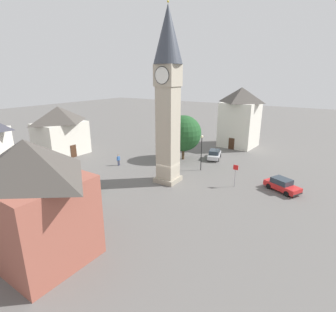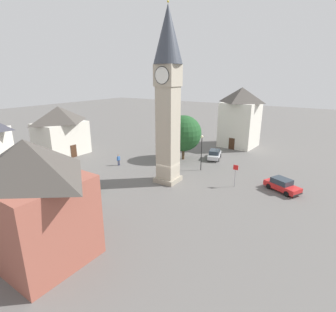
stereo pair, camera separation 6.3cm
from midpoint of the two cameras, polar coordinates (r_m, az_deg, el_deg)
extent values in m
plane|color=#605E5B|center=(34.04, 0.05, -5.48)|extent=(200.00, 200.00, 0.00)
cube|color=gray|center=(33.93, 0.05, -5.01)|extent=(2.77, 2.77, 0.60)
cube|color=#ADA38E|center=(32.18, 0.06, 4.83)|extent=(2.21, 2.21, 11.27)
cube|color=#ADA38E|center=(31.45, 0.06, 17.13)|extent=(2.48, 2.48, 2.44)
cone|color=#383D47|center=(31.76, 0.06, 24.94)|extent=(3.35, 3.35, 6.20)
sphere|color=gold|center=(32.36, 0.07, 30.60)|extent=(0.24, 0.24, 0.24)
cylinder|color=white|center=(32.53, 1.33, 17.12)|extent=(1.86, 0.04, 1.86)
torus|color=black|center=(32.54, 1.34, 17.12)|extent=(1.92, 0.06, 1.92)
cube|color=black|center=(32.56, 1.37, 17.48)|extent=(0.05, 0.02, 0.52)
cube|color=black|center=(32.42, 1.81, 17.12)|extent=(0.71, 0.02, 0.04)
cylinder|color=white|center=(30.40, -1.30, 17.13)|extent=(1.86, 0.04, 1.86)
torus|color=black|center=(30.39, -1.31, 17.13)|extent=(1.92, 0.06, 1.92)
cube|color=silver|center=(43.54, 10.13, 0.15)|extent=(2.71, 4.40, 0.64)
cube|color=#28333D|center=(43.23, 10.14, 0.88)|extent=(2.05, 2.43, 0.64)
cylinder|color=black|center=(44.89, 9.32, 0.34)|extent=(0.38, 0.68, 0.64)
cylinder|color=black|center=(44.70, 11.35, 0.16)|extent=(0.38, 0.68, 0.64)
cylinder|color=black|center=(42.56, 8.81, -0.56)|extent=(0.38, 0.68, 0.64)
cylinder|color=black|center=(42.36, 10.94, -0.76)|extent=(0.38, 0.68, 0.64)
cube|color=black|center=(45.53, 10.47, 0.58)|extent=(1.64, 0.55, 0.16)
cube|color=#236B38|center=(32.76, -18.56, -6.23)|extent=(4.31, 2.30, 0.64)
cube|color=#28333D|center=(32.43, -18.47, -5.27)|extent=(2.31, 1.86, 0.64)
cylinder|color=black|center=(33.16, -21.03, -6.72)|extent=(0.67, 0.31, 0.64)
cylinder|color=black|center=(34.19, -19.15, -5.80)|extent=(0.67, 0.31, 0.64)
cylinder|color=black|center=(31.55, -17.82, -7.60)|extent=(0.67, 0.31, 0.64)
cylinder|color=black|center=(32.63, -15.96, -6.60)|extent=(0.67, 0.31, 0.64)
cube|color=black|center=(34.18, -21.04, -5.92)|extent=(0.37, 1.67, 0.16)
cube|color=red|center=(33.78, 23.63, -6.09)|extent=(4.42, 3.39, 0.64)
cube|color=#28333D|center=(33.64, 23.56, -5.04)|extent=(2.58, 2.35, 0.64)
cylinder|color=black|center=(33.87, 26.05, -6.85)|extent=(0.67, 0.49, 0.64)
cylinder|color=black|center=(32.63, 24.44, -7.52)|extent=(0.67, 0.49, 0.64)
cylinder|color=black|center=(35.15, 22.79, -5.58)|extent=(0.67, 0.49, 0.64)
cylinder|color=black|center=(33.95, 21.11, -6.17)|extent=(0.67, 0.49, 0.64)
cube|color=black|center=(32.83, 26.39, -7.54)|extent=(0.87, 1.53, 0.16)
cylinder|color=#2D3351|center=(40.50, -10.52, -1.43)|extent=(0.13, 0.13, 0.82)
cylinder|color=#2D3351|center=(40.41, -10.73, -1.48)|extent=(0.13, 0.13, 0.82)
cube|color=#386BB7|center=(40.24, -10.68, -0.50)|extent=(0.31, 0.41, 0.60)
cylinder|color=#386BB7|center=(40.37, -10.39, -0.50)|extent=(0.09, 0.09, 0.60)
cylinder|color=#386BB7|center=(40.14, -10.96, -0.63)|extent=(0.09, 0.09, 0.60)
sphere|color=tan|center=(40.11, -10.71, 0.12)|extent=(0.22, 0.22, 0.22)
sphere|color=black|center=(40.11, -10.72, 0.15)|extent=(0.20, 0.20, 0.20)
cylinder|color=brown|center=(42.66, 3.37, 0.82)|extent=(0.44, 0.44, 2.29)
sphere|color=#1E4C23|center=(41.90, 3.44, 4.95)|extent=(5.72, 5.72, 5.72)
cube|color=silver|center=(48.30, -22.13, 3.52)|extent=(6.02, 7.64, 5.59)
pyramid|color=#47423D|center=(47.59, -22.69, 8.35)|extent=(6.32, 8.03, 2.67)
cube|color=#422819|center=(46.32, -19.79, 1.00)|extent=(0.09, 1.10, 2.10)
cube|color=#995142|center=(21.95, -26.88, -11.68)|extent=(7.96, 6.08, 6.32)
pyramid|color=#47423D|center=(20.34, -28.55, -0.42)|extent=(8.36, 6.38, 2.66)
cube|color=#422819|center=(24.26, -19.97, -13.69)|extent=(1.10, 0.10, 2.10)
cube|color=#422819|center=(35.49, -31.05, -5.26)|extent=(0.82, 0.85, 2.10)
cube|color=silver|center=(51.91, 15.32, 6.58)|extent=(6.65, 6.53, 8.32)
pyramid|color=#47423D|center=(51.25, 15.81, 12.66)|extent=(6.99, 6.85, 2.73)
cube|color=#422819|center=(49.78, 13.70, 2.60)|extent=(1.10, 0.16, 2.10)
cylinder|color=black|center=(37.45, 7.31, 0.37)|extent=(0.12, 0.12, 4.77)
sphere|color=beige|center=(36.81, 7.46, 4.20)|extent=(0.36, 0.36, 0.36)
cylinder|color=gray|center=(33.01, 14.39, -4.72)|extent=(0.07, 0.07, 2.20)
cube|color=red|center=(32.53, 14.57, -2.43)|extent=(0.60, 0.04, 0.60)
camera|label=1|loc=(0.03, -89.94, 0.02)|focal=28.02mm
camera|label=2|loc=(0.03, 90.06, -0.02)|focal=28.02mm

